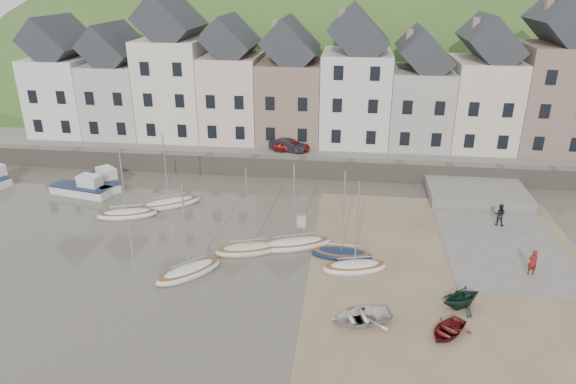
# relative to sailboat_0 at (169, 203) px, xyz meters

# --- Properties ---
(ground) EXTENTS (160.00, 160.00, 0.00)m
(ground) POSITION_rel_sailboat_0_xyz_m (10.08, -8.92, -0.26)
(ground) COLOR #4D473C
(ground) RESTS_ON ground
(quay_land) EXTENTS (90.00, 30.00, 1.50)m
(quay_land) POSITION_rel_sailboat_0_xyz_m (10.08, 23.08, 0.49)
(quay_land) COLOR #385E25
(quay_land) RESTS_ON ground
(quay_street) EXTENTS (70.00, 7.00, 0.10)m
(quay_street) POSITION_rel_sailboat_0_xyz_m (10.08, 11.58, 1.29)
(quay_street) COLOR slate
(quay_street) RESTS_ON quay_land
(seawall) EXTENTS (70.00, 1.20, 1.80)m
(seawall) POSITION_rel_sailboat_0_xyz_m (10.08, 8.08, 0.64)
(seawall) COLOR slate
(seawall) RESTS_ON ground
(beach) EXTENTS (18.00, 26.00, 0.06)m
(beach) POSITION_rel_sailboat_0_xyz_m (21.08, -8.92, -0.23)
(beach) COLOR #766148
(beach) RESTS_ON ground
(slipway) EXTENTS (8.00, 18.00, 0.12)m
(slipway) POSITION_rel_sailboat_0_xyz_m (25.08, -0.92, -0.20)
(slipway) COLOR slate
(slipway) RESTS_ON ground
(hillside) EXTENTS (134.40, 84.00, 84.00)m
(hillside) POSITION_rel_sailboat_0_xyz_m (5.08, 51.08, -18.25)
(hillside) COLOR #385E25
(hillside) RESTS_ON ground
(townhouse_terrace) EXTENTS (61.05, 8.00, 13.93)m
(townhouse_terrace) POSITION_rel_sailboat_0_xyz_m (11.84, 15.08, 7.06)
(townhouse_terrace) COLOR silver
(townhouse_terrace) RESTS_ON quay_land
(sailboat_0) EXTENTS (5.18, 4.15, 6.32)m
(sailboat_0) POSITION_rel_sailboat_0_xyz_m (0.00, 0.00, 0.00)
(sailboat_0) COLOR silver
(sailboat_0) RESTS_ON ground
(sailboat_1) EXTENTS (4.81, 2.80, 6.32)m
(sailboat_1) POSITION_rel_sailboat_0_xyz_m (-2.55, -2.32, 0.00)
(sailboat_1) COLOR silver
(sailboat_1) RESTS_ON ground
(sailboat_2) EXTENTS (4.76, 2.85, 6.32)m
(sailboat_2) POSITION_rel_sailboat_0_xyz_m (7.85, -6.66, 0.00)
(sailboat_2) COLOR beige
(sailboat_2) RESTS_ON ground
(sailboat_3) EXTENTS (4.19, 4.29, 6.32)m
(sailboat_3) POSITION_rel_sailboat_0_xyz_m (4.71, -9.92, 0.00)
(sailboat_3) COLOR silver
(sailboat_3) RESTS_ON ground
(sailboat_4) EXTENTS (5.51, 3.26, 6.32)m
(sailboat_4) POSITION_rel_sailboat_0_xyz_m (10.81, -5.57, -0.00)
(sailboat_4) COLOR silver
(sailboat_4) RESTS_ON ground
(sailboat_5) EXTENTS (4.20, 1.75, 6.32)m
(sailboat_5) POSITION_rel_sailboat_0_xyz_m (14.10, -6.52, 0.01)
(sailboat_5) COLOR #121F3A
(sailboat_5) RESTS_ON ground
(sailboat_6) EXTENTS (4.38, 2.49, 6.32)m
(sailboat_6) POSITION_rel_sailboat_0_xyz_m (14.97, -8.10, 0.01)
(sailboat_6) COLOR silver
(sailboat_6) RESTS_ON ground
(motorboat_0) EXTENTS (5.53, 2.77, 1.70)m
(motorboat_0) POSITION_rel_sailboat_0_xyz_m (-8.05, 1.53, 0.32)
(motorboat_0) COLOR silver
(motorboat_0) RESTS_ON ground
(motorboat_2) EXTENTS (4.94, 4.43, 1.70)m
(motorboat_2) POSITION_rel_sailboat_0_xyz_m (-7.33, 3.27, 0.32)
(motorboat_2) COLOR silver
(motorboat_2) RESTS_ON ground
(rowboat_white) EXTENTS (3.89, 3.30, 0.69)m
(rowboat_white) POSITION_rel_sailboat_0_xyz_m (15.31, -13.45, 0.14)
(rowboat_white) COLOR silver
(rowboat_white) RESTS_ON beach
(rowboat_green) EXTENTS (3.30, 3.19, 1.33)m
(rowboat_green) POSITION_rel_sailboat_0_xyz_m (20.90, -11.36, 0.47)
(rowboat_green) COLOR black
(rowboat_green) RESTS_ON beach
(rowboat_red) EXTENTS (3.07, 3.18, 0.54)m
(rowboat_red) POSITION_rel_sailboat_0_xyz_m (19.79, -13.94, 0.07)
(rowboat_red) COLOR maroon
(rowboat_red) RESTS_ON beach
(person_red) EXTENTS (0.69, 0.53, 1.71)m
(person_red) POSITION_rel_sailboat_0_xyz_m (25.84, -7.38, 0.71)
(person_red) COLOR maroon
(person_red) RESTS_ON slipway
(person_dark) EXTENTS (1.00, 0.89, 1.70)m
(person_dark) POSITION_rel_sailboat_0_xyz_m (25.57, -0.47, 0.71)
(person_dark) COLOR black
(person_dark) RESTS_ON slipway
(car_left) EXTENTS (3.55, 1.52, 1.20)m
(car_left) POSITION_rel_sailboat_0_xyz_m (8.73, 10.58, 1.94)
(car_left) COLOR maroon
(car_left) RESTS_ON quay_street
(car_right) EXTENTS (3.84, 2.34, 1.19)m
(car_right) POSITION_rel_sailboat_0_xyz_m (8.39, 10.58, 1.94)
(car_right) COLOR black
(car_right) RESTS_ON quay_street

